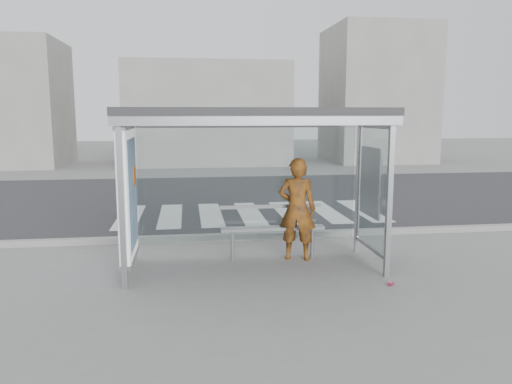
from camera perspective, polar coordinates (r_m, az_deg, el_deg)
ground at (r=8.34m, az=-0.21°, el=-8.69°), size 80.00×80.00×0.00m
road at (r=15.13m, az=-3.76°, el=-0.66°), size 30.00×10.00×0.01m
curb at (r=10.19m, az=-1.69°, el=-5.07°), size 30.00×0.18×0.12m
crosswalk at (r=12.73m, az=-0.69°, el=-2.48°), size 6.55×3.00×0.00m
bus_shelter at (r=7.99m, az=-2.93°, el=5.03°), size 4.25×1.65×2.62m
building_center at (r=25.90m, az=-5.62°, el=8.87°), size 8.00×5.00×5.00m
building_right at (r=27.78m, az=13.58°, el=10.73°), size 5.00×5.00×7.00m
person at (r=8.67m, az=4.72°, el=-1.96°), size 0.75×0.61×1.79m
bench at (r=8.73m, az=1.90°, el=-4.12°), size 1.81×0.32×0.94m
soda_can at (r=7.80m, az=15.16°, el=-10.07°), size 0.12×0.11×0.06m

